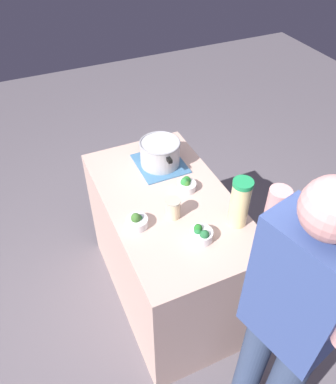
# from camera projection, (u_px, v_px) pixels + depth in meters

# --- Properties ---
(ground_plane) EXTENTS (8.00, 8.00, 0.00)m
(ground_plane) POSITION_uv_depth(u_px,v_px,m) (168.00, 290.00, 2.76)
(ground_plane) COLOR slate
(counter_slab) EXTENTS (1.21, 0.69, 0.91)m
(counter_slab) POSITION_uv_depth(u_px,v_px,m) (168.00, 250.00, 2.46)
(counter_slab) COLOR #CBA697
(counter_slab) RESTS_ON ground_plane
(dish_cloth) EXTENTS (0.32, 0.29, 0.01)m
(dish_cloth) POSITION_uv_depth(u_px,v_px,m) (160.00, 164.00, 2.39)
(dish_cloth) COLOR teal
(dish_cloth) RESTS_ON counter_slab
(cooking_pot) EXTENTS (0.32, 0.25, 0.16)m
(cooking_pot) POSITION_uv_depth(u_px,v_px,m) (160.00, 152.00, 2.34)
(cooking_pot) COLOR #B7B7BC
(cooking_pot) RESTS_ON dish_cloth
(lemonade_pitcher) EXTENTS (0.10, 0.10, 0.28)m
(lemonade_pitcher) POSITION_uv_depth(u_px,v_px,m) (240.00, 203.00, 1.92)
(lemonade_pitcher) COLOR beige
(lemonade_pitcher) RESTS_ON counter_slab
(mason_jar) EXTENTS (0.08, 0.08, 0.12)m
(mason_jar) POSITION_uv_depth(u_px,v_px,m) (173.00, 208.00, 2.01)
(mason_jar) COLOR beige
(mason_jar) RESTS_ON counter_slab
(broccoli_bowl_front) EXTENTS (0.12, 0.12, 0.09)m
(broccoli_bowl_front) POSITION_uv_depth(u_px,v_px,m) (137.00, 221.00, 1.98)
(broccoli_bowl_front) COLOR silver
(broccoli_bowl_front) RESTS_ON counter_slab
(broccoli_bowl_center) EXTENTS (0.11, 0.11, 0.08)m
(broccoli_bowl_center) POSITION_uv_depth(u_px,v_px,m) (186.00, 185.00, 2.20)
(broccoli_bowl_center) COLOR silver
(broccoli_bowl_center) RESTS_ON counter_slab
(broccoli_bowl_back) EXTENTS (0.12, 0.12, 0.08)m
(broccoli_bowl_back) POSITION_uv_depth(u_px,v_px,m) (201.00, 234.00, 1.91)
(broccoli_bowl_back) COLOR silver
(broccoli_bowl_back) RESTS_ON counter_slab
(person_cook) EXTENTS (0.50, 0.28, 1.72)m
(person_cook) POSITION_uv_depth(u_px,v_px,m) (285.00, 327.00, 1.52)
(person_cook) COLOR #39496A
(person_cook) RESTS_ON ground_plane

